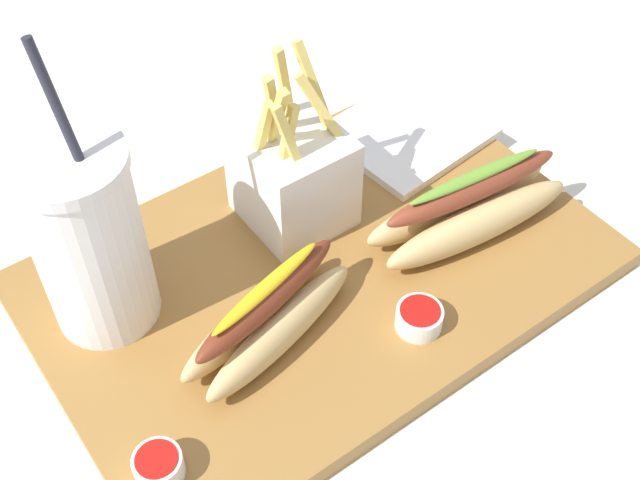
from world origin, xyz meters
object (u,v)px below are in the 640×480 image
at_px(hot_dog_2, 469,208).
at_px(hot_dog_1, 268,316).
at_px(ketchup_cup_1, 158,465).
at_px(soda_cup, 88,239).
at_px(fries_basket, 293,175).
at_px(napkin_stack, 408,132).
at_px(ketchup_cup_2, 419,317).

bearing_deg(hot_dog_2, hot_dog_1, 178.33).
xyz_separation_m(hot_dog_2, ketchup_cup_1, (-0.33, -0.05, -0.01)).
height_order(soda_cup, ketchup_cup_1, soda_cup).
distance_m(fries_basket, hot_dog_1, 0.13).
height_order(ketchup_cup_1, napkin_stack, ketchup_cup_1).
xyz_separation_m(soda_cup, napkin_stack, (0.33, 0.02, -0.08)).
height_order(ketchup_cup_1, ketchup_cup_2, ketchup_cup_1).
distance_m(hot_dog_1, ketchup_cup_1, 0.14).
relative_size(fries_basket, ketchup_cup_2, 4.31).
bearing_deg(ketchup_cup_1, napkin_stack, 25.09).
xyz_separation_m(hot_dog_2, ketchup_cup_2, (-0.10, -0.06, -0.02)).
bearing_deg(hot_dog_2, napkin_stack, 72.62).
height_order(soda_cup, fries_basket, soda_cup).
xyz_separation_m(ketchup_cup_1, napkin_stack, (0.37, 0.17, -0.01)).
relative_size(fries_basket, napkin_stack, 1.16).
xyz_separation_m(ketchup_cup_1, ketchup_cup_2, (0.23, -0.01, -0.00)).
bearing_deg(hot_dog_2, ketchup_cup_2, -151.51).
relative_size(fries_basket, hot_dog_2, 0.84).
bearing_deg(soda_cup, fries_basket, -0.12).
height_order(fries_basket, napkin_stack, fries_basket).
bearing_deg(hot_dog_1, ketchup_cup_1, -157.23).
distance_m(ketchup_cup_2, napkin_stack, 0.23).
relative_size(soda_cup, ketchup_cup_1, 7.24).
relative_size(hot_dog_1, hot_dog_2, 0.88).
bearing_deg(hot_dog_2, soda_cup, 160.53).
xyz_separation_m(hot_dog_1, napkin_stack, (0.24, 0.12, -0.02)).
bearing_deg(napkin_stack, fries_basket, -171.64).
relative_size(ketchup_cup_1, ketchup_cup_2, 0.92).
relative_size(hot_dog_1, ketchup_cup_2, 4.49).
xyz_separation_m(soda_cup, hot_dog_1, (0.09, -0.10, -0.06)).
height_order(soda_cup, ketchup_cup_2, soda_cup).
height_order(hot_dog_1, hot_dog_2, hot_dog_2).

